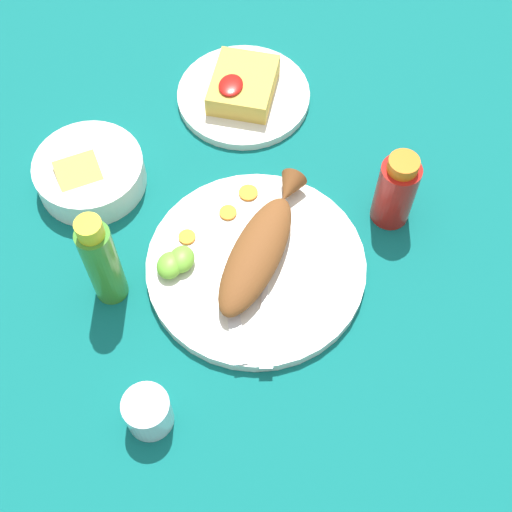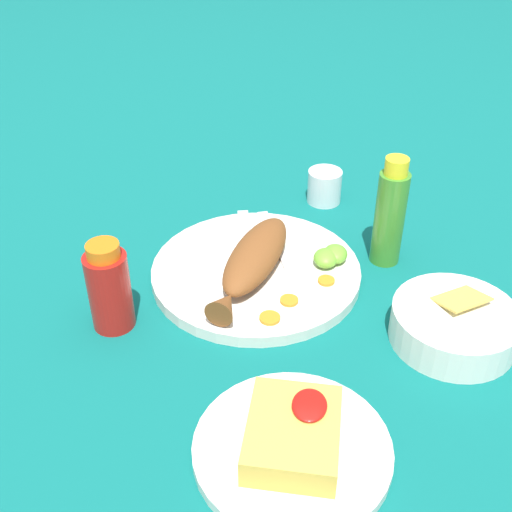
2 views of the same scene
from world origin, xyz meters
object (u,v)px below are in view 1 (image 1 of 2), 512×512
(fried_fish, at_px, (260,248))
(salt_cup, at_px, (148,413))
(side_plate_fries, at_px, (244,96))
(fork_near, at_px, (265,313))
(guacamole_bowl, at_px, (90,172))
(hot_sauce_bottle_green, at_px, (102,261))
(hot_sauce_bottle_red, at_px, (396,190))
(main_plate, at_px, (256,266))
(fork_far, at_px, (231,310))

(fried_fish, relative_size, salt_cup, 4.21)
(side_plate_fries, bearing_deg, fork_near, 16.51)
(guacamole_bowl, bearing_deg, salt_cup, 29.29)
(fork_near, distance_m, hot_sauce_bottle_green, 0.23)
(hot_sauce_bottle_red, bearing_deg, fried_fish, -55.03)
(fork_near, xyz_separation_m, side_plate_fries, (-0.38, -0.11, -0.01))
(hot_sauce_bottle_red, bearing_deg, main_plate, -52.74)
(guacamole_bowl, bearing_deg, fork_near, 60.58)
(fried_fish, relative_size, fork_near, 1.36)
(salt_cup, bearing_deg, fork_far, 157.20)
(hot_sauce_bottle_red, height_order, side_plate_fries, hot_sauce_bottle_red)
(hot_sauce_bottle_green, bearing_deg, hot_sauce_bottle_red, 119.60)
(main_plate, distance_m, fork_far, 0.08)
(guacamole_bowl, bearing_deg, main_plate, 70.61)
(fork_far, xyz_separation_m, guacamole_bowl, (-0.17, -0.26, 0.01))
(fork_near, height_order, salt_cup, salt_cup)
(hot_sauce_bottle_green, xyz_separation_m, guacamole_bowl, (-0.17, -0.09, -0.05))
(main_plate, relative_size, side_plate_fries, 1.43)
(main_plate, relative_size, fork_far, 1.74)
(hot_sauce_bottle_green, relative_size, side_plate_fries, 0.80)
(fried_fish, relative_size, hot_sauce_bottle_green, 1.44)
(salt_cup, bearing_deg, fried_fish, 160.79)
(fork_near, relative_size, hot_sauce_bottle_red, 1.42)
(hot_sauce_bottle_green, bearing_deg, side_plate_fries, 164.95)
(fork_near, xyz_separation_m, guacamole_bowl, (-0.17, -0.30, 0.01))
(fork_near, distance_m, salt_cup, 0.20)
(main_plate, bearing_deg, salt_cup, -19.60)
(fried_fish, bearing_deg, guacamole_bowl, -95.68)
(hot_sauce_bottle_red, bearing_deg, fork_near, -35.41)
(salt_cup, bearing_deg, hot_sauce_bottle_green, -148.00)
(main_plate, relative_size, salt_cup, 5.21)
(side_plate_fries, bearing_deg, main_plate, 15.53)
(fried_fish, distance_m, hot_sauce_bottle_red, 0.21)
(fork_near, bearing_deg, hot_sauce_bottle_red, 131.75)
(fork_near, distance_m, guacamole_bowl, 0.35)
(hot_sauce_bottle_green, xyz_separation_m, side_plate_fries, (-0.38, 0.10, -0.07))
(hot_sauce_bottle_red, relative_size, hot_sauce_bottle_green, 0.75)
(fork_far, bearing_deg, salt_cup, -43.69)
(fried_fish, xyz_separation_m, fork_near, (0.09, 0.03, -0.02))
(side_plate_fries, distance_m, guacamole_bowl, 0.29)
(guacamole_bowl, bearing_deg, fried_fish, 73.08)
(main_plate, bearing_deg, fork_near, 20.51)
(fork_far, relative_size, guacamole_bowl, 1.09)
(hot_sauce_bottle_red, bearing_deg, hot_sauce_bottle_green, -60.40)
(fork_far, distance_m, salt_cup, 0.18)
(fried_fish, bearing_deg, main_plate, 0.00)
(hot_sauce_bottle_red, height_order, salt_cup, hot_sauce_bottle_red)
(main_plate, bearing_deg, guacamole_bowl, -109.39)
(main_plate, xyz_separation_m, salt_cup, (0.24, -0.09, 0.02))
(fork_far, bearing_deg, side_plate_fries, 169.16)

